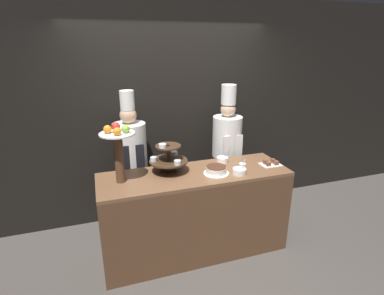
% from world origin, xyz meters
% --- Properties ---
extents(ground_plane, '(14.00, 14.00, 0.00)m').
position_xyz_m(ground_plane, '(0.00, 0.00, 0.00)').
color(ground_plane, '#47423D').
extents(wall_back, '(10.00, 0.06, 2.80)m').
position_xyz_m(wall_back, '(0.00, 1.30, 1.40)').
color(wall_back, black).
rests_on(wall_back, ground_plane).
extents(buffet_counter, '(2.01, 0.64, 0.96)m').
position_xyz_m(buffet_counter, '(0.00, 0.32, 0.48)').
color(buffet_counter, brown).
rests_on(buffet_counter, ground_plane).
extents(tiered_stand, '(0.40, 0.40, 0.34)m').
position_xyz_m(tiered_stand, '(-0.26, 0.43, 1.12)').
color(tiered_stand, '#3D2819').
rests_on(tiered_stand, buffet_counter).
extents(fruit_pedestal, '(0.33, 0.33, 0.58)m').
position_xyz_m(fruit_pedestal, '(-0.76, 0.35, 1.33)').
color(fruit_pedestal, brown).
rests_on(fruit_pedestal, buffet_counter).
extents(cake_round, '(0.27, 0.27, 0.08)m').
position_xyz_m(cake_round, '(0.21, 0.24, 1.00)').
color(cake_round, white).
rests_on(cake_round, buffet_counter).
extents(cup_white, '(0.07, 0.07, 0.06)m').
position_xyz_m(cup_white, '(0.52, 0.26, 0.99)').
color(cup_white, white).
rests_on(cup_white, buffet_counter).
extents(cake_square_tray, '(0.22, 0.16, 0.05)m').
position_xyz_m(cake_square_tray, '(0.88, 0.27, 0.98)').
color(cake_square_tray, white).
rests_on(cake_square_tray, buffet_counter).
extents(serving_bowl_near, '(0.14, 0.14, 0.16)m').
position_xyz_m(serving_bowl_near, '(0.43, 0.15, 0.99)').
color(serving_bowl_near, white).
rests_on(serving_bowl_near, buffet_counter).
extents(serving_bowl_far, '(0.13, 0.13, 0.16)m').
position_xyz_m(serving_bowl_far, '(0.40, 0.52, 0.99)').
color(serving_bowl_far, white).
rests_on(serving_bowl_far, buffet_counter).
extents(chef_left, '(0.37, 0.37, 1.76)m').
position_xyz_m(chef_left, '(-0.58, 0.93, 0.96)').
color(chef_left, '#28282D').
rests_on(chef_left, ground_plane).
extents(chef_center_left, '(0.37, 0.37, 1.78)m').
position_xyz_m(chef_center_left, '(0.64, 0.93, 0.97)').
color(chef_center_left, '#28282D').
rests_on(chef_center_left, ground_plane).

